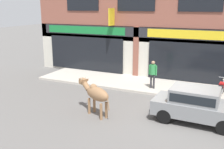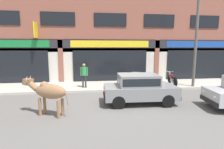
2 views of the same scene
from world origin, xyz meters
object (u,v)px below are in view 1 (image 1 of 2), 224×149
Objects in this scene: car_1 at (196,103)px; motorcycle_0 at (221,89)px; pedestrian at (153,72)px; cow at (96,94)px.

motorcycle_0 is (0.84, 3.51, -0.30)m from car_1.
car_1 reaches higher than motorcycle_0.
motorcycle_0 is 1.13× the size of pedestrian.
motorcycle_0 is at bearing 76.47° from car_1.
cow is at bearing -164.75° from car_1.
cow reaches higher than car_1.
pedestrian reaches higher than cow.
car_1 is at bearing -103.53° from motorcycle_0.
pedestrian is (1.28, 4.43, 0.11)m from cow.
cow is 6.76m from motorcycle_0.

